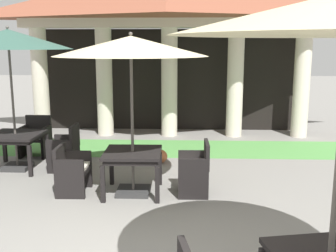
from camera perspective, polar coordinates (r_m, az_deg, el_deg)
name	(u,v)px	position (r m, az deg, el deg)	size (l,w,h in m)	color
background_pavilion	(169,8)	(11.22, 0.21, 16.08)	(8.30, 3.18, 4.44)	beige
lawn_strip	(167,148)	(9.93, -0.14, -3.11)	(10.10, 1.71, 0.01)	#519347
patio_table_near_foreground	(133,157)	(6.86, -4.93, -4.33)	(0.95, 0.95, 0.73)	black
patio_umbrella_near_foreground	(131,48)	(6.61, -5.20, 10.79)	(2.47, 2.47, 2.67)	#2D2D2D
patio_chair_near_foreground_west	(72,170)	(7.11, -13.29, -5.98)	(0.51, 0.64, 0.81)	black
patio_chair_near_foreground_east	(195,169)	(6.88, 3.79, -6.03)	(0.51, 0.59, 0.90)	black
patio_table_mid_left	(15,138)	(8.72, -20.48, -1.61)	(1.03, 1.03, 0.73)	black
patio_umbrella_mid_left	(8,41)	(8.52, -21.38, 11.02)	(2.44, 2.44, 2.82)	#2D2D2D
patio_chair_mid_left_east	(65,150)	(8.41, -14.11, -3.21)	(0.53, 0.56, 0.92)	black
patio_chair_mid_left_north	(36,138)	(9.67, -17.98, -1.56)	(0.61, 0.60, 0.89)	black
terracotta_urn	(159,156)	(8.70, -1.24, -4.22)	(0.35, 0.35, 0.37)	#9E5633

